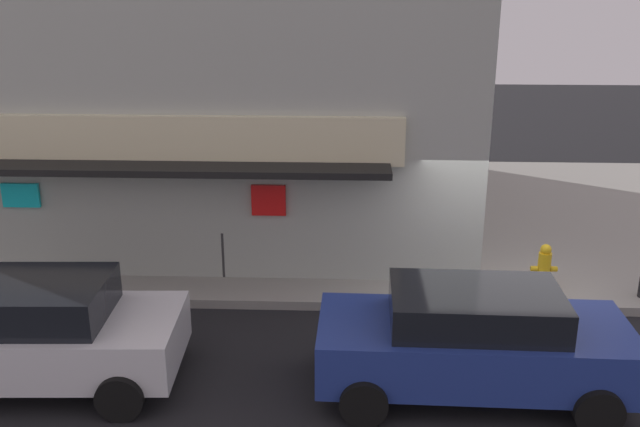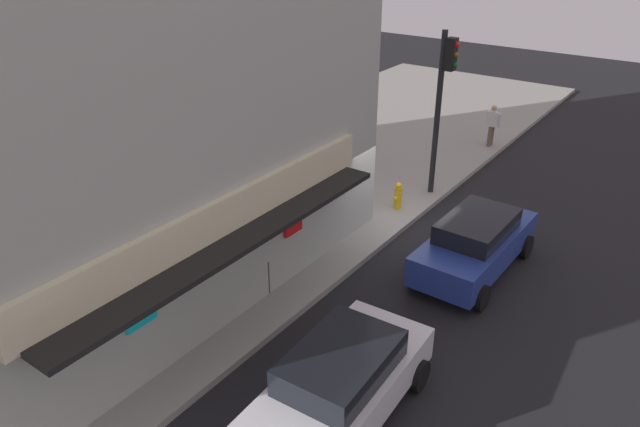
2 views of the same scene
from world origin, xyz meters
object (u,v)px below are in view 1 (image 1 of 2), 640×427
at_px(trash_can, 226,250).
at_px(parked_car_blue, 473,340).
at_px(fire_hydrant, 544,267).
at_px(parked_car_white, 29,332).

height_order(trash_can, parked_car_blue, parked_car_blue).
relative_size(fire_hydrant, trash_can, 0.97).
bearing_deg(trash_can, parked_car_white, -119.72).
relative_size(trash_can, parked_car_blue, 0.21).
bearing_deg(parked_car_blue, trash_can, 137.38).
distance_m(fire_hydrant, trash_can, 5.95).
distance_m(fire_hydrant, parked_car_white, 8.71).
bearing_deg(parked_car_blue, parked_car_white, -179.93).
bearing_deg(parked_car_white, trash_can, 60.28).
distance_m(trash_can, parked_car_white, 4.35).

